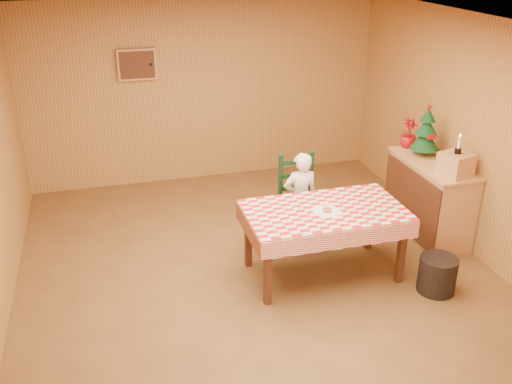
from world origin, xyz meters
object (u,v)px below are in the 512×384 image
at_px(ladder_chair, 298,201).
at_px(crate, 456,164).
at_px(seated_child, 300,199).
at_px(christmas_tree, 426,133).
at_px(shelf_unit, 429,198).
at_px(dining_table, 324,216).
at_px(storage_bin, 437,275).

distance_m(ladder_chair, crate, 1.79).
relative_size(ladder_chair, crate, 3.60).
relative_size(seated_child, christmas_tree, 1.81).
distance_m(shelf_unit, christmas_tree, 0.79).
xyz_separation_m(dining_table, crate, (1.57, 0.12, 0.37)).
height_order(dining_table, shelf_unit, shelf_unit).
relative_size(dining_table, christmas_tree, 2.67).
bearing_deg(ladder_chair, christmas_tree, -0.68).
xyz_separation_m(ladder_chair, crate, (1.57, -0.67, 0.55)).
xyz_separation_m(dining_table, ladder_chair, (0.00, 0.79, -0.18)).
bearing_deg(storage_bin, dining_table, 148.31).
height_order(dining_table, ladder_chair, ladder_chair).
relative_size(dining_table, ladder_chair, 1.53).
distance_m(seated_child, shelf_unit, 1.57).
height_order(crate, christmas_tree, christmas_tree).
distance_m(ladder_chair, shelf_unit, 1.58).
distance_m(dining_table, shelf_unit, 1.66).
bearing_deg(dining_table, shelf_unit, 18.42).
bearing_deg(shelf_unit, seated_child, 172.27).
relative_size(crate, storage_bin, 0.78).
height_order(ladder_chair, crate, crate).
xyz_separation_m(ladder_chair, christmas_tree, (1.57, -0.02, 0.71)).
bearing_deg(christmas_tree, crate, -90.00).
distance_m(crate, christmas_tree, 0.67).
relative_size(dining_table, storage_bin, 4.33).
bearing_deg(seated_child, shelf_unit, 172.27).
bearing_deg(crate, storage_bin, -127.02).
bearing_deg(dining_table, storage_bin, -31.69).
xyz_separation_m(ladder_chair, seated_child, (-0.00, -0.06, 0.06)).
relative_size(seated_child, shelf_unit, 0.91).
bearing_deg(dining_table, seated_child, 90.00).
bearing_deg(shelf_unit, dining_table, -161.58).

